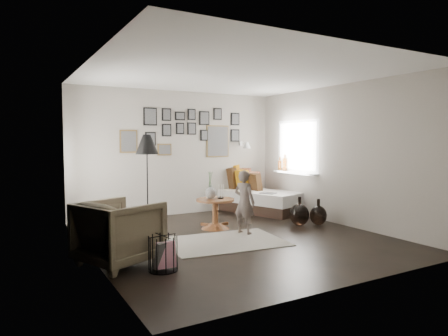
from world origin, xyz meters
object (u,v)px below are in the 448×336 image
armchair (119,232)px  floor_lamp (147,148)px  vase (211,191)px  daybed (253,196)px  pedestal_table (215,215)px  demijohn_large (299,215)px  magazine_basket (163,253)px  demijohn_small (318,215)px  child (244,202)px

armchair → floor_lamp: floor_lamp is taller
vase → daybed: vase is taller
armchair → pedestal_table: bearing=-82.6°
daybed → demijohn_large: daybed is taller
vase → magazine_basket: 2.38m
daybed → armchair: size_ratio=2.48×
floor_lamp → magazine_basket: 2.48m
vase → magazine_basket: (-1.55, -1.74, -0.47)m
magazine_basket → demijohn_small: bearing=16.7°
magazine_basket → demijohn_large: size_ratio=0.79×
daybed → demijohn_large: size_ratio=4.14×
daybed → demijohn_large: bearing=-113.0°
pedestal_table → demijohn_large: demijohn_large is taller
armchair → magazine_basket: bearing=-165.3°
armchair → floor_lamp: size_ratio=0.54×
floor_lamp → demijohn_large: (2.57, -0.95, -1.23)m
vase → pedestal_table: bearing=-14.0°
daybed → demijohn_small: daybed is taller
armchair → magazine_basket: 0.67m
daybed → demijohn_small: size_ratio=4.55×
floor_lamp → pedestal_table: bearing=-18.8°
child → demijohn_small: bearing=-115.5°
daybed → demijohn_small: (0.22, -1.86, -0.14)m
armchair → magazine_basket: (0.40, -0.51, -0.20)m
vase → floor_lamp: 1.33m
armchair → demijohn_large: size_ratio=1.67×
magazine_basket → demijohn_small: (3.43, 1.03, -0.02)m
demijohn_small → child: size_ratio=0.46×
armchair → magazine_basket: size_ratio=2.11×
vase → magazine_basket: vase is taller
floor_lamp → magazine_basket: (-0.52, -2.10, -1.23)m
vase → child: size_ratio=0.45×
floor_lamp → demijohn_large: floor_lamp is taller
pedestal_table → child: child is taller
vase → child: bearing=-63.4°
daybed → magazine_basket: bearing=-156.9°
pedestal_table → magazine_basket: 2.37m
demijohn_large → child: (-1.22, -0.04, 0.33)m
pedestal_table → child: bearing=-68.9°
magazine_basket → armchair: bearing=128.0°
daybed → armchair: daybed is taller
floor_lamp → magazine_basket: bearing=-103.8°
child → daybed: bearing=-59.6°
daybed → armchair: 4.32m
magazine_basket → child: (1.86, 1.11, 0.33)m
daybed → demijohn_small: 1.88m
vase → demijohn_large: vase is taller
armchair → demijohn_small: size_ratio=1.83×
vase → demijohn_large: (1.53, -0.59, -0.47)m
armchair → floor_lamp: (0.91, 1.59, 1.03)m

